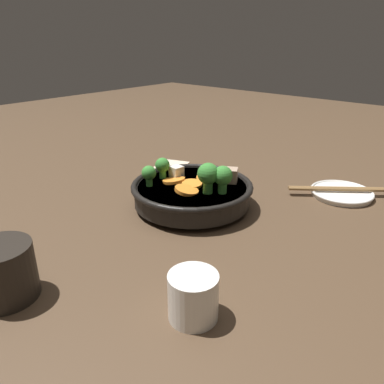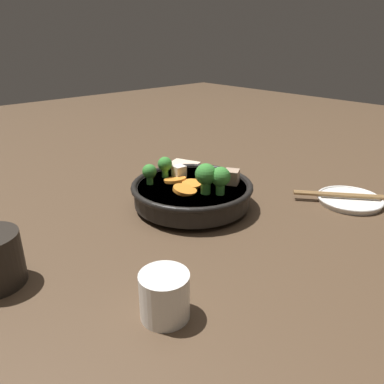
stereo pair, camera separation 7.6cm
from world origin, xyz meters
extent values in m
plane|color=#4C3826|center=(0.00, 0.00, 0.00)|extent=(3.00, 3.00, 0.00)
cylinder|color=black|center=(0.00, 0.00, 0.01)|extent=(0.13, 0.13, 0.01)
cylinder|color=black|center=(0.00, 0.00, 0.03)|extent=(0.24, 0.24, 0.04)
torus|color=black|center=(0.00, 0.00, 0.05)|extent=(0.25, 0.25, 0.01)
cylinder|color=brown|center=(0.00, 0.00, 0.04)|extent=(0.22, 0.22, 0.02)
cylinder|color=orange|center=(0.00, 0.00, 0.05)|extent=(0.06, 0.06, 0.01)
cylinder|color=orange|center=(0.03, 0.01, 0.05)|extent=(0.07, 0.07, 0.02)
cylinder|color=orange|center=(-0.04, 0.00, 0.05)|extent=(0.06, 0.06, 0.01)
cylinder|color=orange|center=(0.01, -0.04, 0.05)|extent=(0.05, 0.05, 0.01)
cylinder|color=green|center=(0.01, -0.07, 0.06)|extent=(0.01, 0.01, 0.02)
sphere|color=#388433|center=(0.01, -0.07, 0.08)|extent=(0.03, 0.03, 0.03)
cylinder|color=green|center=(-0.01, 0.07, 0.06)|extent=(0.02, 0.02, 0.02)
sphere|color=#388433|center=(-0.01, 0.07, 0.08)|extent=(0.04, 0.04, 0.04)
cylinder|color=green|center=(0.01, 0.05, 0.06)|extent=(0.02, 0.02, 0.02)
sphere|color=#388433|center=(0.01, 0.05, 0.09)|extent=(0.04, 0.04, 0.04)
cylinder|color=green|center=(0.06, -0.06, 0.06)|extent=(0.01, 0.01, 0.02)
sphere|color=#388433|center=(0.06, -0.06, 0.07)|extent=(0.03, 0.03, 0.03)
cube|color=silver|center=(-0.01, -0.06, 0.06)|extent=(0.03, 0.03, 0.02)
cube|color=tan|center=(-0.07, 0.05, 0.06)|extent=(0.04, 0.04, 0.03)
cylinder|color=white|center=(-0.26, 0.21, 0.01)|extent=(0.13, 0.13, 0.01)
torus|color=white|center=(-0.26, 0.21, 0.01)|extent=(0.13, 0.13, 0.01)
cylinder|color=white|center=(0.25, 0.22, 0.03)|extent=(0.06, 0.06, 0.06)
cylinder|color=brown|center=(0.25, 0.22, 0.05)|extent=(0.05, 0.05, 0.00)
cube|color=beige|center=(-0.15, -0.21, 0.00)|extent=(0.13, 0.11, 0.00)
cylinder|color=olive|center=(-0.25, 0.22, 0.02)|extent=(0.15, 0.19, 0.01)
cylinder|color=olive|center=(-0.26, 0.21, 0.02)|extent=(0.15, 0.19, 0.01)
camera|label=1|loc=(0.53, 0.46, 0.33)|focal=35.00mm
camera|label=2|loc=(0.48, 0.52, 0.33)|focal=35.00mm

